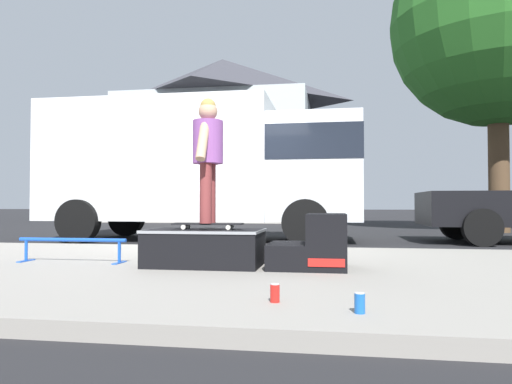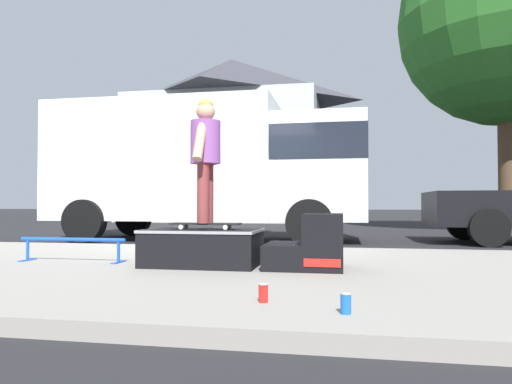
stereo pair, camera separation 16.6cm
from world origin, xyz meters
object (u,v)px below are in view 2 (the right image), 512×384
soda_can (263,293)px  skate_box (203,246)px  soda_can_b (346,304)px  box_truck (209,164)px  skater_kid (206,150)px  grind_rail (72,244)px  kicker_ramp (312,246)px  skateboard (205,224)px

soda_can → skate_box: bearing=118.6°
soda_can_b → box_truck: 7.98m
skater_kid → soda_can_b: size_ratio=10.99×
soda_can_b → box_truck: box_truck is taller
grind_rail → soda_can_b: (3.16, -2.11, -0.15)m
kicker_ramp → soda_can: (-0.21, -1.80, -0.18)m
kicker_ramp → soda_can_b: kicker_ramp is taller
grind_rail → kicker_ramp: bearing=-1.3°
kicker_ramp → box_truck: (-2.63, 5.19, 1.34)m
kicker_ramp → soda_can_b: size_ratio=6.47×
skateboard → skate_box: bearing=-140.9°
skater_kid → soda_can_b: (1.52, -2.07, -1.22)m
grind_rail → skater_kid: skater_kid is taller
grind_rail → box_truck: size_ratio=0.19×
skate_box → skater_kid: skater_kid is taller
skateboard → box_truck: box_truck is taller
skate_box → kicker_ramp: kicker_ramp is taller
grind_rail → skateboard: 1.66m
soda_can → soda_can_b: (0.56, -0.25, 0.00)m
soda_can_b → box_truck: size_ratio=0.02×
kicker_ramp → soda_can_b: 2.09m
soda_can → soda_can_b: same height
kicker_ramp → grind_rail: kicker_ramp is taller
skateboard → soda_can: (0.96, -1.82, -0.39)m
soda_can_b → box_truck: bearing=112.3°
skate_box → skateboard: bearing=39.1°
grind_rail → skateboard: size_ratio=1.70×
kicker_ramp → skater_kid: bearing=179.1°
kicker_ramp → soda_can: 1.82m
soda_can → kicker_ramp: bearing=83.3°
kicker_ramp → box_truck: box_truck is taller
kicker_ramp → skater_kid: 1.57m
kicker_ramp → skater_kid: (-1.17, 0.02, 1.04)m
kicker_ramp → skateboard: kicker_ramp is taller
skater_kid → box_truck: bearing=105.8°
grind_rail → soda_can_b: 3.81m
grind_rail → skater_kid: 1.96m
soda_can → soda_can_b: size_ratio=1.00×
soda_can → box_truck: (-2.42, 7.00, 1.52)m
skateboard → skater_kid: 0.83m
grind_rail → box_truck: box_truck is taller
skater_kid → skateboard: bearing=90.0°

